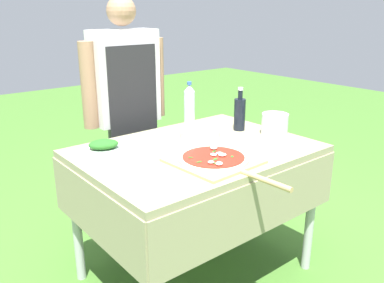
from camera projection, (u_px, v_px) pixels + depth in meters
name	position (u px, v px, depth m)	size (l,w,h in m)	color
ground_plane	(196.00, 272.00, 2.32)	(12.00, 12.00, 0.00)	#477A2D
prep_table	(196.00, 165.00, 2.11)	(1.18, 0.87, 0.75)	gray
person_cook	(126.00, 101.00, 2.52)	(0.56, 0.19, 1.50)	#4C4C51
pizza_on_peel	(215.00, 160.00, 1.87)	(0.37, 0.62, 0.05)	tan
oil_bottle	(240.00, 113.00, 2.36)	(0.07, 0.07, 0.25)	black
water_bottle	(189.00, 106.00, 2.41)	(0.06, 0.06, 0.27)	silver
herb_container	(104.00, 145.00, 2.05)	(0.21, 0.18, 0.05)	silver
mixing_tub	(275.00, 124.00, 2.28)	(0.15, 0.15, 0.12)	silver
plate_stack	(200.00, 134.00, 2.25)	(0.23, 0.23, 0.04)	beige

